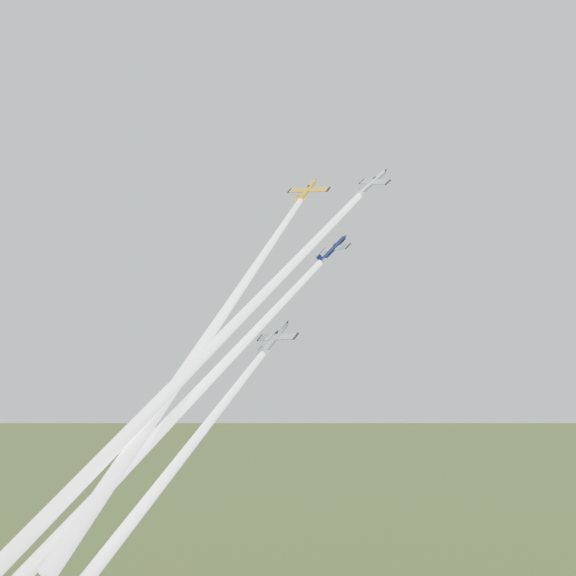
{
  "coord_description": "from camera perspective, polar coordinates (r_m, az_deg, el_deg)",
  "views": [
    {
      "loc": [
        71.19,
        -92.45,
        80.01
      ],
      "look_at": [
        0.0,
        -6.0,
        92.0
      ],
      "focal_mm": 45.0,
      "sensor_mm": 36.0,
      "label": 1
    }
  ],
  "objects": [
    {
      "name": "smoke_trail_yellow",
      "position": [
        103.6,
        -6.63,
        -4.28
      ],
      "size": [
        9.14,
        54.43,
        53.14
      ],
      "primitive_type": null,
      "rotation": [
        -0.8,
        0.0,
        0.13
      ],
      "color": "white"
    },
    {
      "name": "smoke_trail_silver_right",
      "position": [
        95.19,
        -7.78,
        -6.44
      ],
      "size": [
        22.48,
        52.52,
        54.14
      ],
      "primitive_type": null,
      "rotation": [
        -0.8,
        0.0,
        -0.38
      ],
      "color": "white"
    },
    {
      "name": "plane_navy",
      "position": [
        115.66,
        3.55,
        3.06
      ],
      "size": [
        9.57,
        8.51,
        6.51
      ],
      "primitive_type": null,
      "rotation": [
        0.77,
        0.05,
        -0.37
      ],
      "color": "#0D123A"
    },
    {
      "name": "plane_yellow",
      "position": [
        131.13,
        1.5,
        7.68
      ],
      "size": [
        8.81,
        8.1,
        7.7
      ],
      "primitive_type": null,
      "rotation": [
        0.77,
        0.1,
        0.13
      ],
      "color": "yellow"
    },
    {
      "name": "smoke_trail_navy",
      "position": [
        102.67,
        -8.96,
        -9.97
      ],
      "size": [
        19.99,
        46.69,
        47.99
      ],
      "primitive_type": null,
      "rotation": [
        -0.8,
        0.0,
        -0.37
      ],
      "color": "white"
    },
    {
      "name": "smoke_trail_silver_low",
      "position": [
        95.93,
        -11.72,
        -16.97
      ],
      "size": [
        7.46,
        42.55,
        41.49
      ],
      "primitive_type": null,
      "rotation": [
        -0.8,
        0.0,
        -0.13
      ],
      "color": "white"
    },
    {
      "name": "plane_silver_low",
      "position": [
        108.1,
        -1.07,
        -4.03
      ],
      "size": [
        9.13,
        7.84,
        6.71
      ],
      "primitive_type": null,
      "rotation": [
        0.77,
        -0.0,
        -0.13
      ],
      "color": "#A1AAAF"
    },
    {
      "name": "plane_silver_right",
      "position": [
        112.79,
        6.63,
        8.25
      ],
      "size": [
        9.72,
        7.79,
        7.44
      ],
      "primitive_type": null,
      "rotation": [
        0.77,
        0.24,
        -0.38
      ],
      "color": "silver"
    }
  ]
}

